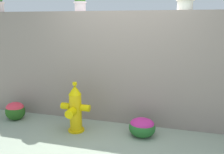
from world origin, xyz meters
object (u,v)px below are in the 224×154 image
at_px(potted_plant_1, 80,0).
at_px(fire_hydrant, 75,109).
at_px(flower_bush_right, 142,126).
at_px(flower_bush_left, 15,110).

distance_m(potted_plant_1, fire_hydrant, 1.94).
distance_m(potted_plant_1, flower_bush_right, 2.47).
bearing_deg(fire_hydrant, flower_bush_left, 172.74).
height_order(potted_plant_1, flower_bush_left, potted_plant_1).
xyz_separation_m(flower_bush_left, flower_bush_right, (2.44, -0.04, -0.02)).
bearing_deg(fire_hydrant, flower_bush_right, 6.44).
relative_size(potted_plant_1, flower_bush_right, 0.77).
height_order(fire_hydrant, flower_bush_right, fire_hydrant).
bearing_deg(flower_bush_right, potted_plant_1, 155.65).
distance_m(fire_hydrant, flower_bush_right, 1.15).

